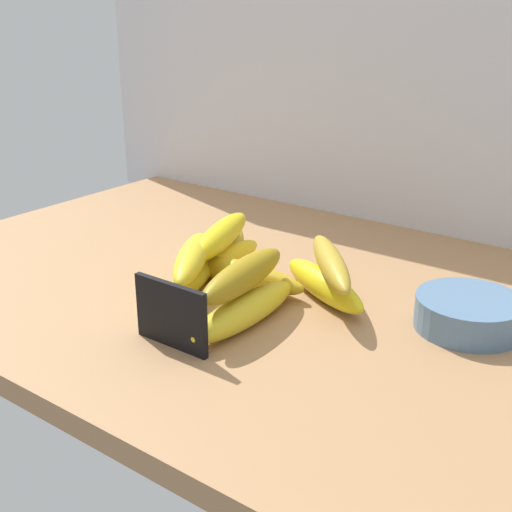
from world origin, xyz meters
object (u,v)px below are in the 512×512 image
banana_6 (331,263)px  banana_2 (324,285)px  banana_5 (189,282)px  fruit_bowl (469,313)px  banana_4 (224,259)px  banana_8 (221,236)px  chalkboard_sign (172,317)px  banana_3 (245,311)px  banana_9 (243,275)px  banana_1 (244,275)px  banana_0 (231,244)px  banana_7 (192,259)px

banana_6 → banana_2: bearing=159.0°
banana_2 → banana_5: 19.33cm
fruit_bowl → banana_4: bearing=-174.9°
fruit_bowl → banana_8: banana_8 is taller
chalkboard_sign → banana_3: 10.44cm
banana_6 → banana_9: 13.24cm
banana_3 → banana_8: banana_8 is taller
banana_8 → banana_3: bearing=-41.5°
banana_4 → banana_5: banana_4 is taller
fruit_bowl → banana_6: bearing=-169.0°
chalkboard_sign → fruit_bowl: bearing=43.6°
fruit_bowl → banana_5: 38.62cm
banana_9 → chalkboard_sign: bearing=-103.9°
banana_1 → banana_9: (6.51, -8.51, 4.45)cm
banana_1 → banana_6: (12.70, 3.18, 3.92)cm
fruit_bowl → banana_3: bearing=-144.9°
banana_0 → banana_5: (4.71, -15.69, -0.19)cm
fruit_bowl → banana_8: size_ratio=0.66×
banana_2 → banana_3: (-3.77, -13.44, 0.09)cm
chalkboard_sign → banana_0: 31.70cm
chalkboard_sign → banana_0: size_ratio=0.72×
banana_3 → banana_8: 19.72cm
banana_2 → banana_5: bearing=-148.5°
chalkboard_sign → banana_6: chalkboard_sign is taller
banana_3 → banana_0: bearing=132.5°
chalkboard_sign → banana_4: chalkboard_sign is taller
banana_1 → banana_4: (-6.63, 3.40, -0.11)cm
banana_6 → banana_8: (-19.51, -0.11, -0.12)cm
banana_4 → banana_6: bearing=-0.6°
banana_5 → banana_6: 20.59cm
chalkboard_sign → banana_9: 11.45cm
banana_1 → banana_0: bearing=136.4°
chalkboard_sign → banana_8: (-10.63, 22.41, 1.94)cm
fruit_bowl → banana_6: (-18.57, -3.60, 3.77)cm
banana_3 → banana_8: bearing=138.5°
banana_4 → banana_6: banana_6 is taller
chalkboard_sign → banana_2: (7.64, 22.99, -1.77)cm
banana_0 → banana_4: same height
fruit_bowl → banana_3: same height
chalkboard_sign → banana_2: chalkboard_sign is taller
banana_4 → banana_3: bearing=-42.6°
banana_3 → banana_4: size_ratio=1.18×
banana_2 → banana_7: (-15.93, -9.99, 3.40)cm
banana_2 → banana_8: banana_8 is taller
banana_1 → banana_2: 12.03cm
chalkboard_sign → banana_0: chalkboard_sign is taller
banana_3 → banana_9: 4.61cm
banana_0 → banana_7: size_ratio=0.80×
banana_3 → banana_1: bearing=128.2°
banana_1 → banana_6: 13.67cm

